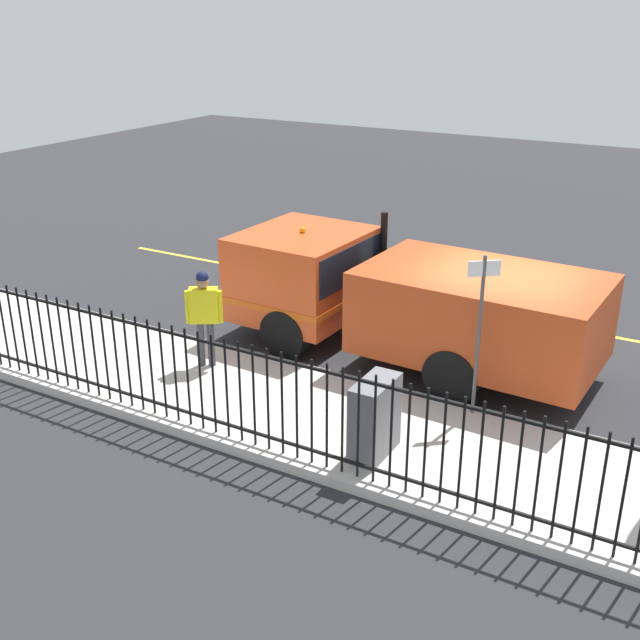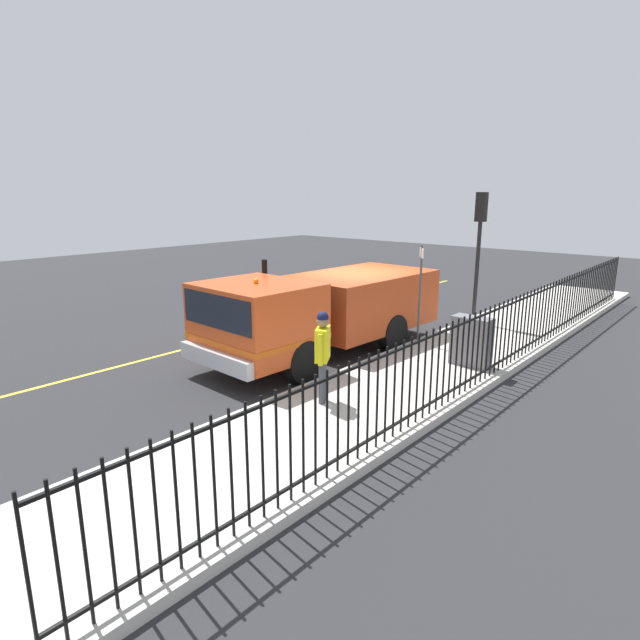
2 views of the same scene
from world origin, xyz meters
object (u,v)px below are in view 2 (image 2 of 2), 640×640
traffic_light_near (480,231)px  worker_standing (323,347)px  work_truck (316,308)px  traffic_cone (221,343)px  utility_cabinet (471,341)px  street_sign (420,283)px

traffic_light_near → worker_standing: bearing=97.9°
work_truck → traffic_cone: size_ratio=12.42×
work_truck → utility_cabinet: 3.81m
worker_standing → street_sign: bearing=-23.4°
traffic_light_near → utility_cabinet: bearing=117.6°
traffic_light_near → traffic_cone: (-3.77, -6.81, -2.66)m
utility_cabinet → traffic_cone: (-5.51, -2.87, -0.45)m
work_truck → utility_cabinet: size_ratio=6.17×
traffic_light_near → utility_cabinet: size_ratio=3.41×
traffic_light_near → work_truck: bearing=75.5°
work_truck → street_sign: (1.64, 2.23, 0.51)m
traffic_light_near → street_sign: size_ratio=1.51×
traffic_light_near → street_sign: bearing=91.5°
worker_standing → traffic_light_near: 8.03m
work_truck → worker_standing: bearing=135.6°
traffic_light_near → traffic_cone: size_ratio=6.88×
work_truck → street_sign: size_ratio=2.73×
worker_standing → traffic_cone: (-4.34, 1.02, -0.96)m
worker_standing → traffic_light_near: size_ratio=0.45×
worker_standing → utility_cabinet: size_ratio=1.54×
utility_cabinet → traffic_light_near: bearing=113.8°
work_truck → utility_cabinet: work_truck is taller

